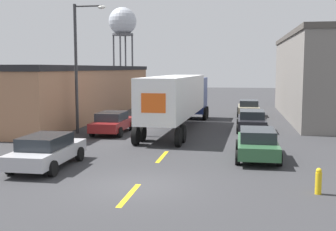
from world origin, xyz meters
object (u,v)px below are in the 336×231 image
object	(u,v)px
parked_car_left_far	(113,122)
fire_hydrant	(318,181)
parked_car_right_mid	(252,120)
parked_car_right_near	(257,143)
street_lamp	(79,60)
parked_car_left_near	(47,150)
parked_car_right_far	(249,107)
semi_truck	(179,96)
water_tower	(123,23)

from	to	relation	value
parked_car_left_far	fire_hydrant	world-z (taller)	parked_car_left_far
parked_car_right_mid	fire_hydrant	world-z (taller)	parked_car_right_mid
parked_car_right_near	fire_hydrant	size ratio (longest dim) A/B	5.10
parked_car_right_mid	street_lamp	bearing A→B (deg)	-165.53
parked_car_left_near	parked_car_right_far	world-z (taller)	same
parked_car_right_near	fire_hydrant	bearing A→B (deg)	-71.43
parked_car_left_far	fire_hydrant	size ratio (longest dim) A/B	5.10
parked_car_right_mid	parked_car_right_near	world-z (taller)	same
parked_car_left_near	fire_hydrant	size ratio (longest dim) A/B	5.10
parked_car_left_far	parked_car_right_near	world-z (taller)	same
parked_car_right_near	street_lamp	size ratio (longest dim) A/B	0.56
semi_truck	parked_car_right_far	distance (m)	10.69
parked_car_left_far	parked_car_right_near	size ratio (longest dim) A/B	1.00
fire_hydrant	street_lamp	bearing A→B (deg)	138.47
parked_car_right_far	street_lamp	size ratio (longest dim) A/B	0.56
street_lamp	water_tower	bearing A→B (deg)	101.80
parked_car_left_far	parked_car_right_mid	world-z (taller)	same
street_lamp	parked_car_left_far	bearing A→B (deg)	6.61
parked_car_right_mid	parked_car_right_near	size ratio (longest dim) A/B	1.00
street_lamp	parked_car_right_mid	bearing A→B (deg)	14.47
street_lamp	fire_hydrant	xyz separation A→B (m)	(13.22, -11.71, -4.42)
water_tower	street_lamp	world-z (taller)	water_tower
parked_car_left_near	fire_hydrant	distance (m)	11.29
parked_car_right_mid	parked_car_right_far	xyz separation A→B (m)	(0.00, 9.49, 0.00)
street_lamp	semi_truck	bearing A→B (deg)	27.21
water_tower	street_lamp	bearing A→B (deg)	-78.20
semi_truck	water_tower	bearing A→B (deg)	113.21
water_tower	fire_hydrant	size ratio (longest dim) A/B	15.51
parked_car_right_mid	fire_hydrant	size ratio (longest dim) A/B	5.10
semi_truck	water_tower	xyz separation A→B (m)	(-15.13, 39.52, 9.48)
parked_car_right_near	parked_car_left_near	bearing A→B (deg)	-159.81
parked_car_left_far	parked_car_right_mid	size ratio (longest dim) A/B	1.00
water_tower	parked_car_left_near	bearing A→B (deg)	-78.05
semi_truck	water_tower	size ratio (longest dim) A/B	1.07
parked_car_left_far	parked_car_right_near	bearing A→B (deg)	-34.87
parked_car_right_far	water_tower	size ratio (longest dim) A/B	0.33
parked_car_right_near	water_tower	distance (m)	54.07
parked_car_right_near	street_lamp	xyz separation A→B (m)	(-11.36, 6.18, 4.11)
parked_car_right_near	parked_car_left_far	bearing A→B (deg)	145.13
semi_truck	parked_car_left_near	size ratio (longest dim) A/B	3.26
parked_car_left_far	parked_car_left_near	size ratio (longest dim) A/B	1.00
semi_truck	fire_hydrant	world-z (taller)	semi_truck
street_lamp	fire_hydrant	size ratio (longest dim) A/B	9.16
semi_truck	fire_hydrant	xyz separation A→B (m)	(7.01, -14.90, -1.89)
parked_car_right_mid	street_lamp	world-z (taller)	street_lamp
parked_car_left_near	parked_car_right_far	bearing A→B (deg)	67.25
semi_truck	fire_hydrant	size ratio (longest dim) A/B	16.64
parked_car_right_mid	parked_car_right_far	size ratio (longest dim) A/B	1.00
parked_car_left_far	fire_hydrant	distance (m)	16.31
parked_car_left_far	water_tower	distance (m)	45.25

